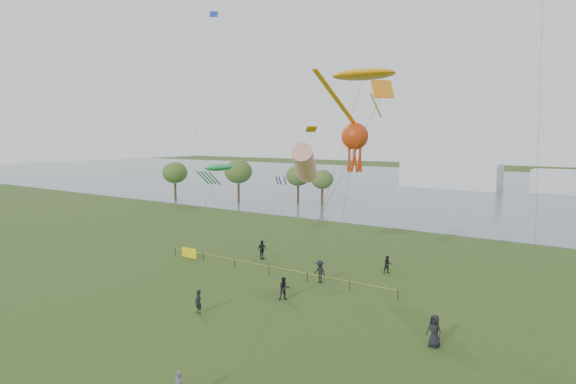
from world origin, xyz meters
The scene contains 16 objects.
ground_plane centered at (0.00, 0.00, 0.00)m, with size 400.00×400.00×0.00m, color #233B12.
lake centered at (0.00, 100.00, 0.02)m, with size 400.00×120.00×0.08m, color slate.
pavilion_left centered at (-12.00, 95.00, 3.00)m, with size 22.00×8.00×6.00m, color white.
trees centered at (-35.54, 48.62, 5.27)m, with size 29.94×15.53×7.91m.
fence centered at (-10.67, 13.64, 0.55)m, with size 24.07×0.07×1.05m.
spectator_a centered at (0.42, 8.88, 0.87)m, with size 0.84×0.66×1.74m, color black.
spectator_b centered at (0.42, 14.09, 0.95)m, with size 1.22×0.70×1.89m, color black.
spectator_c centered at (-8.35, 17.55, 0.95)m, with size 1.12×0.47×1.91m, color black.
spectator_d centered at (12.21, 7.22, 0.96)m, with size 0.93×0.61×1.91m, color black.
spectator_f centered at (-2.91, 3.30, 0.82)m, with size 0.60×0.39×1.65m, color black.
spectator_g centered at (4.01, 19.87, 0.80)m, with size 0.78×0.60×1.60m, color black.
kite_stingray centered at (2.74, 16.75, 17.12)m, with size 6.76×10.19×17.61m.
kite_windsock centered at (-3.45, 17.75, 9.69)m, with size 6.58×5.21×11.66m.
kite_creature centered at (-14.07, 17.65, 8.91)m, with size 2.17×6.23×9.33m.
kite_octopus centered at (2.82, 15.37, 12.10)m, with size 2.16×4.57×13.27m.
kite_delta centered at (8.45, 6.69, 14.04)m, with size 3.52×11.18×15.51m.
Camera 1 is at (20.34, -19.63, 12.17)m, focal length 30.00 mm.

